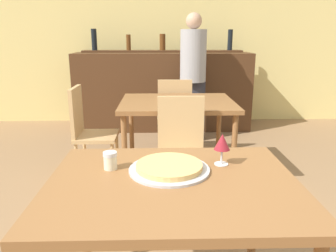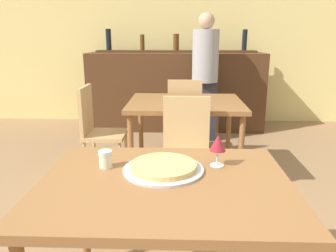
{
  "view_description": "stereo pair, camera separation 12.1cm",
  "coord_description": "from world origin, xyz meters",
  "px_view_note": "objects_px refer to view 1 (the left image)",
  "views": [
    {
      "loc": [
        -0.06,
        -1.34,
        1.38
      ],
      "look_at": [
        -0.01,
        0.55,
        0.86
      ],
      "focal_mm": 35.0,
      "sensor_mm": 36.0,
      "label": 1
    },
    {
      "loc": [
        0.06,
        -1.34,
        1.38
      ],
      "look_at": [
        -0.01,
        0.55,
        0.86
      ],
      "focal_mm": 35.0,
      "sensor_mm": 36.0,
      "label": 2
    }
  ],
  "objects_px": {
    "person_standing": "(193,73)",
    "wine_glass": "(222,143)",
    "chair_far_side_front": "(181,147)",
    "chair_far_side_back": "(174,113)",
    "cheese_shaker": "(110,160)",
    "pizza_tray": "(169,168)",
    "chair_far_side_left": "(88,127)"
  },
  "relations": [
    {
      "from": "chair_far_side_left",
      "to": "cheese_shaker",
      "type": "relative_size",
      "value": 10.73
    },
    {
      "from": "chair_far_side_front",
      "to": "person_standing",
      "type": "height_order",
      "value": "person_standing"
    },
    {
      "from": "chair_far_side_back",
      "to": "cheese_shaker",
      "type": "height_order",
      "value": "chair_far_side_back"
    },
    {
      "from": "chair_far_side_back",
      "to": "pizza_tray",
      "type": "xyz_separation_m",
      "value": [
        -0.13,
        -2.26,
        0.26
      ]
    },
    {
      "from": "pizza_tray",
      "to": "person_standing",
      "type": "bearing_deg",
      "value": 82.05
    },
    {
      "from": "chair_far_side_front",
      "to": "chair_far_side_left",
      "type": "xyz_separation_m",
      "value": [
        -0.88,
        0.6,
        0.0
      ]
    },
    {
      "from": "pizza_tray",
      "to": "cheese_shaker",
      "type": "xyz_separation_m",
      "value": [
        -0.28,
        0.03,
        0.03
      ]
    },
    {
      "from": "wine_glass",
      "to": "chair_far_side_back",
      "type": "bearing_deg",
      "value": 93.46
    },
    {
      "from": "chair_far_side_left",
      "to": "cheese_shaker",
      "type": "distance_m",
      "value": 1.71
    },
    {
      "from": "person_standing",
      "to": "wine_glass",
      "type": "xyz_separation_m",
      "value": [
        -0.14,
        -2.81,
        -0.03
      ]
    },
    {
      "from": "pizza_tray",
      "to": "wine_glass",
      "type": "distance_m",
      "value": 0.29
    },
    {
      "from": "pizza_tray",
      "to": "person_standing",
      "type": "xyz_separation_m",
      "value": [
        0.4,
        2.89,
        0.13
      ]
    },
    {
      "from": "cheese_shaker",
      "to": "chair_far_side_left",
      "type": "bearing_deg",
      "value": 105.96
    },
    {
      "from": "chair_far_side_front",
      "to": "cheese_shaker",
      "type": "relative_size",
      "value": 10.73
    },
    {
      "from": "chair_far_side_back",
      "to": "cheese_shaker",
      "type": "bearing_deg",
      "value": 79.44
    },
    {
      "from": "cheese_shaker",
      "to": "wine_glass",
      "type": "xyz_separation_m",
      "value": [
        0.55,
        0.04,
        0.07
      ]
    },
    {
      "from": "chair_far_side_front",
      "to": "chair_far_side_left",
      "type": "bearing_deg",
      "value": 145.48
    },
    {
      "from": "chair_far_side_back",
      "to": "pizza_tray",
      "type": "distance_m",
      "value": 2.28
    },
    {
      "from": "person_standing",
      "to": "wine_glass",
      "type": "bearing_deg",
      "value": -92.85
    },
    {
      "from": "chair_far_side_left",
      "to": "person_standing",
      "type": "xyz_separation_m",
      "value": [
        1.15,
        1.23,
        0.39
      ]
    },
    {
      "from": "cheese_shaker",
      "to": "wine_glass",
      "type": "height_order",
      "value": "wine_glass"
    },
    {
      "from": "pizza_tray",
      "to": "wine_glass",
      "type": "relative_size",
      "value": 2.43
    },
    {
      "from": "person_standing",
      "to": "wine_glass",
      "type": "height_order",
      "value": "person_standing"
    },
    {
      "from": "chair_far_side_front",
      "to": "person_standing",
      "type": "xyz_separation_m",
      "value": [
        0.27,
        1.84,
        0.39
      ]
    },
    {
      "from": "wine_glass",
      "to": "cheese_shaker",
      "type": "bearing_deg",
      "value": -175.63
    },
    {
      "from": "chair_far_side_front",
      "to": "pizza_tray",
      "type": "xyz_separation_m",
      "value": [
        -0.13,
        -1.05,
        0.26
      ]
    },
    {
      "from": "chair_far_side_front",
      "to": "chair_far_side_back",
      "type": "relative_size",
      "value": 1.0
    },
    {
      "from": "chair_far_side_back",
      "to": "cheese_shaker",
      "type": "xyz_separation_m",
      "value": [
        -0.41,
        -2.22,
        0.29
      ]
    },
    {
      "from": "chair_far_side_back",
      "to": "cheese_shaker",
      "type": "distance_m",
      "value": 2.28
    },
    {
      "from": "chair_far_side_left",
      "to": "wine_glass",
      "type": "xyz_separation_m",
      "value": [
        1.01,
        -1.58,
        0.36
      ]
    },
    {
      "from": "cheese_shaker",
      "to": "wine_glass",
      "type": "distance_m",
      "value": 0.55
    },
    {
      "from": "person_standing",
      "to": "chair_far_side_front",
      "type": "bearing_deg",
      "value": -98.42
    }
  ]
}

